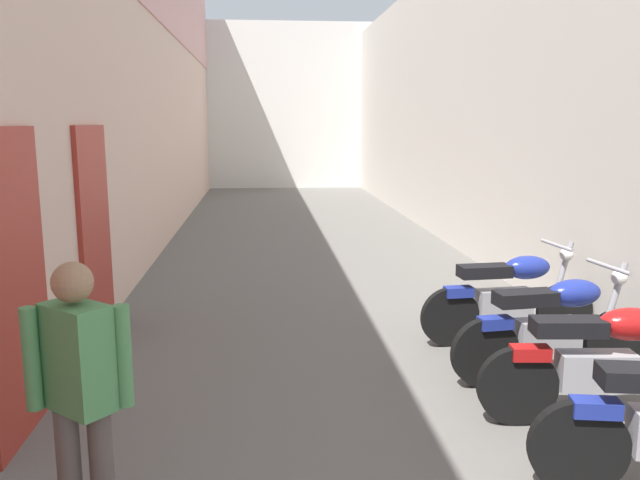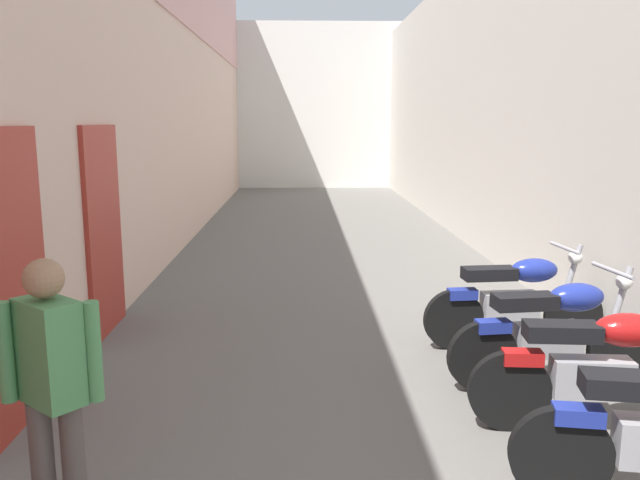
{
  "view_description": "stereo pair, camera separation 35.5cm",
  "coord_description": "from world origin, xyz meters",
  "views": [
    {
      "loc": [
        -0.85,
        1.07,
        2.23
      ],
      "look_at": [
        -0.31,
        6.89,
        1.15
      ],
      "focal_mm": 36.04,
      "sensor_mm": 36.0,
      "label": 1
    },
    {
      "loc": [
        -0.49,
        1.04,
        2.23
      ],
      "look_at": [
        -0.31,
        6.89,
        1.15
      ],
      "focal_mm": 36.04,
      "sensor_mm": 36.0,
      "label": 2
    }
  ],
  "objects": [
    {
      "name": "ground_plane",
      "position": [
        0.0,
        9.59,
        0.0
      ],
      "size": [
        39.18,
        39.18,
        0.0
      ],
      "primitive_type": "plane",
      "color": "#66635E"
    },
    {
      "name": "building_left",
      "position": [
        -2.79,
        11.53,
        3.57
      ],
      "size": [
        0.45,
        23.18,
        7.09
      ],
      "color": "beige",
      "rests_on": "ground"
    },
    {
      "name": "building_right",
      "position": [
        2.8,
        11.59,
        2.6
      ],
      "size": [
        0.45,
        23.18,
        5.21
      ],
      "color": "beige",
      "rests_on": "ground"
    },
    {
      "name": "building_far_end",
      "position": [
        0.0,
        24.18,
        2.77
      ],
      "size": [
        8.19,
        2.0,
        5.54
      ],
      "primitive_type": "cube",
      "color": "silver",
      "rests_on": "ground"
    },
    {
      "name": "motorcycle_fifth",
      "position": [
        1.66,
        5.34,
        0.5
      ],
      "size": [
        1.85,
        0.58,
        1.04
      ],
      "color": "black",
      "rests_on": "ground"
    },
    {
      "name": "motorcycle_sixth",
      "position": [
        1.66,
        6.17,
        0.5
      ],
      "size": [
        1.85,
        0.58,
        1.04
      ],
      "color": "black",
      "rests_on": "ground"
    },
    {
      "name": "motorcycle_seventh",
      "position": [
        1.66,
        7.17,
        0.5
      ],
      "size": [
        1.85,
        0.58,
        1.04
      ],
      "color": "black",
      "rests_on": "ground"
    },
    {
      "name": "pedestrian_mid_alley",
      "position": [
        -1.76,
        4.15,
        0.92
      ],
      "size": [
        0.52,
        0.37,
        1.57
      ],
      "color": "#564C47",
      "rests_on": "ground"
    }
  ]
}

